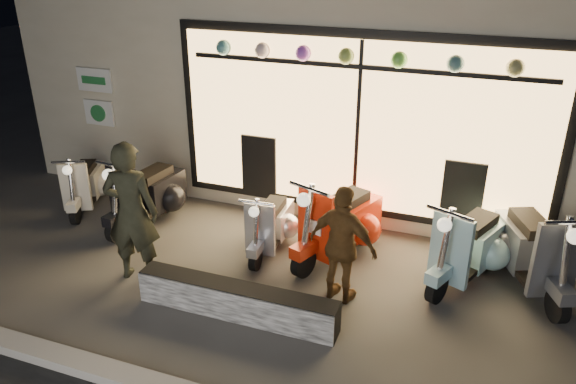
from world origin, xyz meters
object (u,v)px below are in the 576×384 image
woman (343,245)px  scooter_silver (272,222)px  man (131,213)px  graffiti_barrier (237,301)px  scooter_red (344,220)px

woman → scooter_silver: bearing=-22.1°
scooter_silver → man: bearing=-137.3°
graffiti_barrier → woman: size_ratio=1.63×
scooter_red → woman: bearing=-55.2°
man → scooter_red: bearing=-158.5°
graffiti_barrier → scooter_silver: scooter_silver is taller
graffiti_barrier → woman: 1.37m
scooter_red → man: (-2.27, -1.54, 0.44)m
scooter_red → man: bearing=-125.1°
scooter_silver → scooter_red: size_ratio=0.79×
graffiti_barrier → scooter_red: size_ratio=1.47×
man → woman: size_ratio=1.25×
scooter_silver → man: 1.94m
scooter_red → scooter_silver: bearing=-147.3°
scooter_silver → man: man is taller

